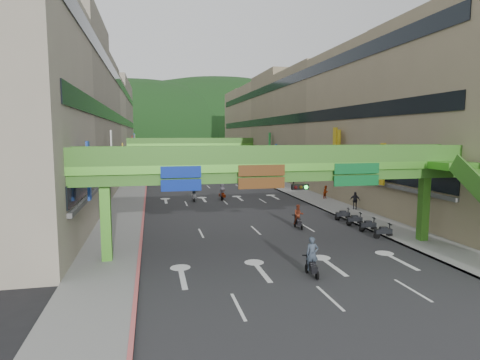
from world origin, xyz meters
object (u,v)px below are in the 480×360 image
(overpass_near, at_px, (296,175))
(pedestrian_red, at_px, (326,193))
(scooter_rider_near, at_px, (312,258))
(scooter_rider_mid, at_px, (298,216))
(car_yellow, at_px, (212,171))
(car_silver, at_px, (178,184))

(overpass_near, relative_size, pedestrian_red, 17.87)
(scooter_rider_near, xyz_separation_m, scooter_rider_mid, (3.32, 10.89, -0.02))
(overpass_near, bearing_deg, car_yellow, 87.43)
(car_silver, xyz_separation_m, pedestrian_red, (16.81, -13.73, 0.14))
(scooter_rider_near, distance_m, car_yellow, 57.95)
(overpass_near, distance_m, car_yellow, 53.73)
(car_silver, relative_size, pedestrian_red, 2.50)
(scooter_rider_near, height_order, scooter_rider_mid, scooter_rider_near)
(scooter_rider_mid, relative_size, car_yellow, 0.50)
(scooter_rider_near, height_order, car_silver, scooter_rider_near)
(car_silver, distance_m, car_yellow, 21.40)
(scooter_rider_mid, distance_m, car_yellow, 46.98)
(car_yellow, height_order, pedestrian_red, pedestrian_red)
(overpass_near, distance_m, car_silver, 34.37)
(car_yellow, bearing_deg, overpass_near, -93.47)
(car_silver, xyz_separation_m, car_yellow, (7.95, 19.87, 0.05))
(scooter_rider_near, bearing_deg, scooter_rider_mid, 73.06)
(scooter_rider_mid, xyz_separation_m, car_silver, (-8.25, 27.11, -0.40))
(car_yellow, relative_size, pedestrian_red, 2.60)
(overpass_near, xyz_separation_m, pedestrian_red, (11.27, 19.88, -4.42))
(car_silver, relative_size, car_yellow, 0.96)
(scooter_rider_near, relative_size, car_yellow, 0.55)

